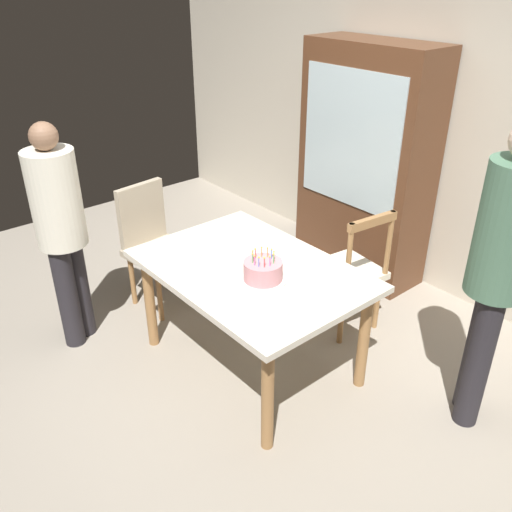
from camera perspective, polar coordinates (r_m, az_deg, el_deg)
ground at (r=3.75m, az=-0.50°, el=-11.11°), size 6.40×6.40×0.00m
back_wall at (r=4.45m, az=18.57°, el=12.87°), size 6.40×0.10×2.60m
dining_table at (r=3.37m, az=-0.55°, el=-2.57°), size 1.42×0.99×0.74m
birthday_cake at (r=3.16m, az=0.74°, el=-1.65°), size 0.28×0.28×0.19m
plate_near_celebrant at (r=3.49m, az=-7.50°, el=0.16°), size 0.22×0.22×0.01m
plate_far_side at (r=3.50m, az=1.50°, el=0.49°), size 0.22×0.22×0.01m
plate_near_guest at (r=2.92m, az=1.45°, el=-5.67°), size 0.22×0.22×0.01m
fork_near_celebrant at (r=3.61m, az=-8.78°, el=1.08°), size 0.18×0.05×0.01m
fork_far_side at (r=3.60m, az=-0.28°, el=1.33°), size 0.18×0.05×0.01m
chair_spindle_back at (r=3.90m, az=9.81°, el=-1.67°), size 0.49×0.49×0.95m
chair_upholstered at (r=4.20m, az=-10.86°, el=1.73°), size 0.49×0.49×0.95m
person_celebrant at (r=3.73m, az=-19.91°, el=3.03°), size 0.32×0.32×1.57m
person_guest at (r=3.06m, az=24.34°, el=-0.91°), size 0.32×0.32×1.77m
china_cabinet at (r=4.54m, az=11.47°, el=9.46°), size 1.10×0.45×1.90m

